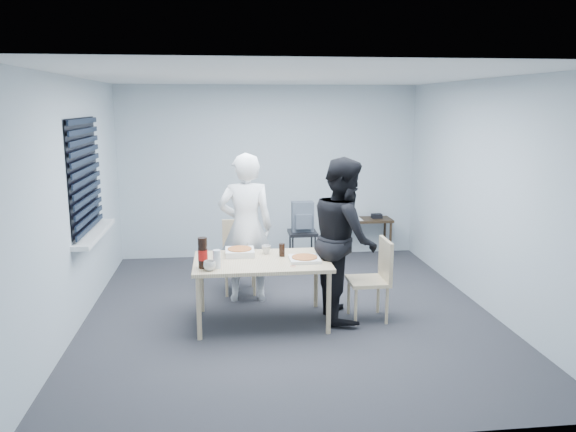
{
  "coord_description": "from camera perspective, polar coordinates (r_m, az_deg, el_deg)",
  "views": [
    {
      "loc": [
        -0.72,
        -5.98,
        2.32
      ],
      "look_at": [
        0.0,
        0.1,
        1.09
      ],
      "focal_mm": 35.0,
      "sensor_mm": 36.0,
      "label": 1
    }
  ],
  "objects": [
    {
      "name": "room",
      "position": [
        6.6,
        -19.65,
        3.02
      ],
      "size": [
        5.0,
        5.0,
        5.0
      ],
      "color": "#333338",
      "rests_on": "ground"
    },
    {
      "name": "backpack",
      "position": [
        7.88,
        1.5,
        -0.12
      ],
      "size": [
        0.3,
        0.22,
        0.42
      ],
      "rotation": [
        0.0,
        0.0,
        -0.01
      ],
      "color": "slate",
      "rests_on": "stool"
    },
    {
      "name": "stool",
      "position": [
        7.96,
        1.48,
        -2.33
      ],
      "size": [
        0.4,
        0.4,
        0.55
      ],
      "color": "black",
      "rests_on": "ground"
    },
    {
      "name": "mug_a",
      "position": [
        5.64,
        -7.96,
        -5.02
      ],
      "size": [
        0.17,
        0.17,
        0.1
      ],
      "primitive_type": "imported",
      "rotation": [
        0.0,
        0.0,
        0.52
      ],
      "color": "silver",
      "rests_on": "dining_table"
    },
    {
      "name": "plastic_cups",
      "position": [
        5.69,
        -7.25,
        -4.37
      ],
      "size": [
        0.09,
        0.09,
        0.19
      ],
      "primitive_type": "cylinder",
      "rotation": [
        0.0,
        0.0,
        -0.18
      ],
      "color": "silver",
      "rests_on": "dining_table"
    },
    {
      "name": "person_white",
      "position": [
        6.63,
        -4.3,
        -1.21
      ],
      "size": [
        0.65,
        0.42,
        1.77
      ],
      "primitive_type": "imported",
      "rotation": [
        0.0,
        0.0,
        3.14
      ],
      "color": "white",
      "rests_on": "ground"
    },
    {
      "name": "side_table",
      "position": [
        8.72,
        7.61,
        -0.79
      ],
      "size": [
        0.88,
        0.39,
        0.59
      ],
      "color": "#382917",
      "rests_on": "ground"
    },
    {
      "name": "chair_right",
      "position": [
        6.18,
        8.91,
        -5.8
      ],
      "size": [
        0.42,
        0.42,
        0.89
      ],
      "color": "beige",
      "rests_on": "ground"
    },
    {
      "name": "pizza_box_a",
      "position": [
        6.16,
        -4.92,
        -3.65
      ],
      "size": [
        0.31,
        0.31,
        0.08
      ],
      "rotation": [
        0.0,
        0.0,
        0.34
      ],
      "color": "white",
      "rests_on": "dining_table"
    },
    {
      "name": "soda_bottle",
      "position": [
        5.7,
        -8.65,
        -3.78
      ],
      "size": [
        0.1,
        0.1,
        0.31
      ],
      "rotation": [
        0.0,
        0.0,
        0.29
      ],
      "color": "black",
      "rests_on": "dining_table"
    },
    {
      "name": "person_black",
      "position": [
        6.12,
        5.7,
        -2.29
      ],
      "size": [
        0.47,
        0.86,
        1.77
      ],
      "primitive_type": "imported",
      "rotation": [
        0.0,
        0.0,
        1.57
      ],
      "color": "black",
      "rests_on": "ground"
    },
    {
      "name": "rubber_band",
      "position": [
        5.73,
        0.51,
        -5.13
      ],
      "size": [
        0.07,
        0.07,
        0.0
      ],
      "primitive_type": "torus",
      "rotation": [
        0.0,
        0.0,
        0.36
      ],
      "color": "red",
      "rests_on": "dining_table"
    },
    {
      "name": "black_box",
      "position": [
        8.77,
        8.99,
        -0.0
      ],
      "size": [
        0.18,
        0.15,
        0.07
      ],
      "primitive_type": "cube",
      "rotation": [
        0.0,
        0.0,
        0.32
      ],
      "color": "black",
      "rests_on": "side_table"
    },
    {
      "name": "dining_table",
      "position": [
        5.99,
        -2.7,
        -5.03
      ],
      "size": [
        1.43,
        0.9,
        0.7
      ],
      "color": "beige",
      "rests_on": "ground"
    },
    {
      "name": "mug_b",
      "position": [
        6.2,
        -2.23,
        -3.43
      ],
      "size": [
        0.1,
        0.1,
        0.09
      ],
      "primitive_type": "imported",
      "color": "silver",
      "rests_on": "dining_table"
    },
    {
      "name": "chair_far",
      "position": [
        7.08,
        -4.95,
        -3.51
      ],
      "size": [
        0.42,
        0.42,
        0.89
      ],
      "color": "beige",
      "rests_on": "ground"
    },
    {
      "name": "cola_glass",
      "position": [
        6.09,
        -0.62,
        -3.47
      ],
      "size": [
        0.08,
        0.08,
        0.14
      ],
      "primitive_type": "cylinder",
      "rotation": [
        0.0,
        0.0,
        0.33
      ],
      "color": "black",
      "rests_on": "dining_table"
    },
    {
      "name": "papers",
      "position": [
        8.67,
        6.66,
        -0.28
      ],
      "size": [
        0.33,
        0.38,
        0.01
      ],
      "primitive_type": "cube",
      "rotation": [
        0.0,
        0.0,
        0.35
      ],
      "color": "white",
      "rests_on": "side_table"
    },
    {
      "name": "pizza_box_b",
      "position": [
        5.93,
        1.69,
        -4.36
      ],
      "size": [
        0.32,
        0.32,
        0.05
      ],
      "rotation": [
        0.0,
        0.0,
        0.16
      ],
      "color": "white",
      "rests_on": "dining_table"
    }
  ]
}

